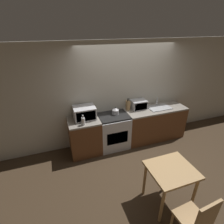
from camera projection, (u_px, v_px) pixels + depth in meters
ground_plane at (140, 156)px, 4.27m from camera, size 16.00×16.00×0.00m
wall_back at (126, 93)px, 4.51m from camera, size 10.00×0.06×2.60m
counter_left_run at (85, 136)px, 4.24m from camera, size 0.73×0.62×0.90m
counter_right_run at (154, 123)px, 4.82m from camera, size 1.65×0.62×0.90m
stove_range at (113, 131)px, 4.46m from camera, size 0.75×0.62×0.90m
kettle at (115, 111)px, 4.29m from camera, size 0.17×0.17×0.19m
microwave at (84, 113)px, 4.07m from camera, size 0.50×0.40×0.29m
bottle at (83, 121)px, 3.82m from camera, size 0.08×0.08×0.24m
knife_block at (128, 105)px, 4.49m from camera, size 0.08×0.10×0.32m
toaster_oven at (139, 105)px, 4.56m from camera, size 0.40×0.29×0.23m
sink_basin at (159, 107)px, 4.65m from camera, size 0.59×0.38×0.24m
dining_table at (171, 174)px, 2.90m from camera, size 0.74×0.67×0.78m
dining_chair at (197, 219)px, 2.36m from camera, size 0.42×0.42×0.95m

